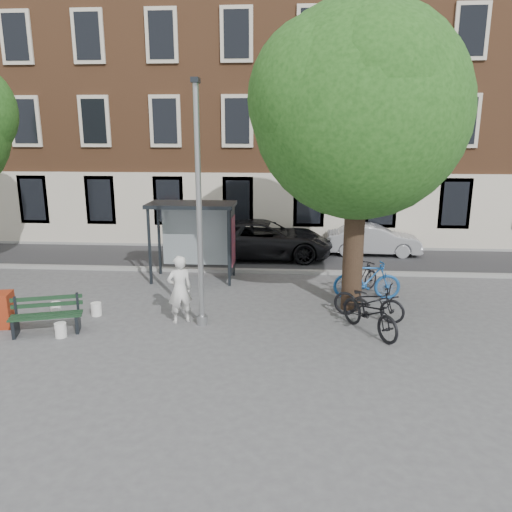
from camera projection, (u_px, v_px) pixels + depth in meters
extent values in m
plane|color=#4C4C4F|center=(202.00, 324.00, 13.02)|extent=(90.00, 90.00, 0.00)
cube|color=#28282B|center=(233.00, 258.00, 19.79)|extent=(40.00, 4.00, 0.01)
cube|color=gray|center=(227.00, 270.00, 17.85)|extent=(40.00, 0.25, 0.12)
cube|color=gray|center=(239.00, 246.00, 21.71)|extent=(40.00, 0.25, 0.12)
cube|color=brown|center=(246.00, 86.00, 23.90)|extent=(30.00, 8.00, 14.00)
cylinder|color=#9EA0A3|center=(199.00, 211.00, 12.29)|extent=(0.14, 0.14, 6.00)
cylinder|color=#9EA0A3|center=(202.00, 320.00, 12.99)|extent=(0.28, 0.28, 0.24)
cube|color=#1E2328|center=(195.00, 80.00, 11.55)|extent=(0.18, 0.35, 0.12)
cylinder|color=black|center=(353.00, 250.00, 13.78)|extent=(0.56, 0.56, 3.40)
sphere|color=#1D4715|center=(360.00, 111.00, 12.88)|extent=(5.60, 5.60, 5.60)
sphere|color=#1D4715|center=(394.00, 92.00, 13.08)|extent=(3.92, 3.92, 3.92)
sphere|color=#1D4715|center=(330.00, 99.00, 12.57)|extent=(4.20, 4.20, 4.20)
sphere|color=#1D4715|center=(375.00, 84.00, 11.85)|extent=(3.64, 3.64, 3.64)
cube|color=#1E2328|center=(150.00, 247.00, 16.17)|extent=(0.08, 0.08, 2.50)
cube|color=#1E2328|center=(229.00, 248.00, 15.99)|extent=(0.08, 0.08, 2.50)
cube|color=#1E2328|center=(159.00, 239.00, 17.33)|extent=(0.08, 0.08, 2.50)
cube|color=#1E2328|center=(233.00, 240.00, 17.15)|extent=(0.08, 0.08, 2.50)
cube|color=#1E2328|center=(192.00, 205.00, 16.34)|extent=(2.85, 1.45, 0.12)
cube|color=#8C999E|center=(196.00, 236.00, 17.21)|extent=(2.34, 0.04, 2.00)
cube|color=#1E2328|center=(231.00, 241.00, 16.54)|extent=(0.12, 1.14, 2.12)
cube|color=#D84C19|center=(233.00, 241.00, 16.53)|extent=(0.02, 0.90, 1.62)
imported|color=silver|center=(180.00, 289.00, 12.97)|extent=(0.78, 0.69, 1.81)
cube|color=#1E2328|center=(15.00, 327.00, 12.25)|extent=(0.23, 0.54, 0.44)
cube|color=#1E2328|center=(78.00, 322.00, 12.57)|extent=(0.23, 0.54, 0.44)
cube|color=#17341E|center=(45.00, 318.00, 12.18)|extent=(1.67, 0.61, 0.04)
cube|color=#17341E|center=(46.00, 316.00, 12.35)|extent=(1.67, 0.61, 0.04)
cube|color=#17341E|center=(47.00, 313.00, 12.51)|extent=(1.67, 0.61, 0.04)
cube|color=#17341E|center=(47.00, 305.00, 12.56)|extent=(1.65, 0.55, 0.10)
cube|color=#17341E|center=(46.00, 298.00, 12.52)|extent=(1.65, 0.55, 0.10)
imported|color=black|center=(369.00, 301.00, 13.29)|extent=(2.04, 1.45, 1.02)
imported|color=#1B5198|center=(367.00, 280.00, 14.86)|extent=(1.99, 0.57, 1.19)
imported|color=black|center=(370.00, 312.00, 12.32)|extent=(1.69, 2.18, 1.10)
imported|color=black|center=(361.00, 278.00, 15.45)|extent=(1.48, 1.50, 0.99)
imported|color=black|center=(264.00, 239.00, 19.75)|extent=(5.43, 2.62, 1.49)
imported|color=#9C9DA3|center=(374.00, 240.00, 20.26)|extent=(3.76, 1.36, 1.23)
cylinder|color=silver|center=(61.00, 330.00, 12.19)|extent=(0.28, 0.28, 0.36)
cylinder|color=white|center=(96.00, 309.00, 13.61)|extent=(0.29, 0.29, 0.36)
cylinder|color=white|center=(56.00, 309.00, 13.66)|extent=(0.29, 0.29, 0.36)
cylinder|color=#9EA0A3|center=(357.00, 260.00, 15.88)|extent=(0.04, 0.04, 1.83)
cube|color=yellow|center=(358.00, 236.00, 15.70)|extent=(0.33, 0.04, 0.43)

